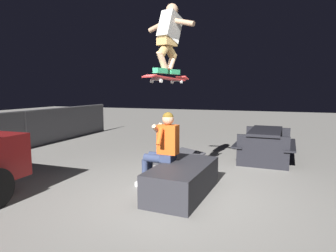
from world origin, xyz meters
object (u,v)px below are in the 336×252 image
skater_airborne (169,35)px  picnic_table_back (265,140)px  ledge_box_main (183,180)px  kicker_ramp (178,161)px  skateboard (167,78)px  person_sitting_on_ledge (162,146)px

skater_airborne → picnic_table_back: bearing=-28.1°
ledge_box_main → skater_airborne: size_ratio=1.45×
skater_airborne → kicker_ramp: 3.06m
skater_airborne → skateboard: bearing=164.2°
ledge_box_main → skater_airborne: (0.13, 0.28, 2.32)m
person_sitting_on_ledge → kicker_ramp: size_ratio=1.04×
skater_airborne → picnic_table_back: (2.76, -1.48, -2.07)m
person_sitting_on_ledge → skateboard: (-0.12, -0.13, 1.14)m
ledge_box_main → kicker_ramp: size_ratio=1.27×
person_sitting_on_ledge → ledge_box_main: bearing=-114.2°
skater_airborne → picnic_table_back: 3.75m
ledge_box_main → skateboard: skateboard is taller
skateboard → kicker_ramp: (1.76, 0.37, -1.82)m
skateboard → kicker_ramp: size_ratio=0.81×
ledge_box_main → skateboard: 1.66m
person_sitting_on_ledge → kicker_ramp: bearing=8.2°
ledge_box_main → skater_airborne: bearing=65.2°
skateboard → picnic_table_back: (2.82, -1.49, -1.38)m
person_sitting_on_ledge → skater_airborne: 1.84m
ledge_box_main → picnic_table_back: bearing=-22.4°
person_sitting_on_ledge → picnic_table_back: 3.16m
kicker_ramp → picnic_table_back: 2.18m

